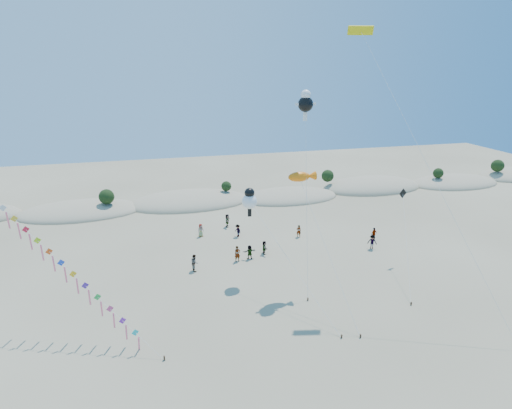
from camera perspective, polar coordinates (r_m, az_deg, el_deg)
name	(u,v)px	position (r m, az deg, el deg)	size (l,w,h in m)	color
dune_ridge	(196,202)	(67.94, -8.00, 0.36)	(145.30, 11.49, 5.57)	gray
fish_kite	(302,177)	(39.88, 6.18, 3.67)	(3.00, 10.58, 11.32)	#3F2D1E
cartoon_kite_low	(250,200)	(41.66, -0.85, 0.62)	(5.33, 13.02, 9.38)	#3F2D1E
cartoon_kite_high	(306,103)	(40.55, 6.63, 13.31)	(2.20, 6.13, 18.56)	#3F2D1E
parafoil_kite	(364,37)	(40.50, 14.20, 20.79)	(8.81, 15.26, 23.93)	#3F2D1E
dark_kite	(405,216)	(46.99, 19.20, -1.47)	(4.91, 9.70, 8.05)	#3F2D1E
beachgoers	(262,239)	(51.19, 0.77, -4.67)	(23.36, 13.04, 1.81)	slate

